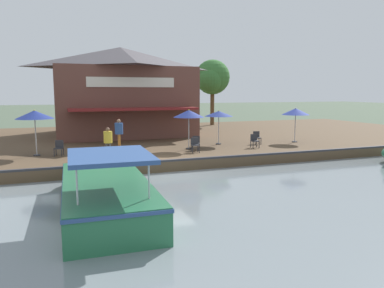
# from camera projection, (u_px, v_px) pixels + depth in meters

# --- Properties ---
(ground_plane) EXTENTS (220.00, 220.00, 0.00)m
(ground_plane) POSITION_uv_depth(u_px,v_px,m) (165.00, 174.00, 18.78)
(ground_plane) COLOR #4C5B47
(quay_deck) EXTENTS (22.00, 56.00, 0.60)m
(quay_deck) POSITION_uv_depth(u_px,v_px,m) (125.00, 141.00, 28.97)
(quay_deck) COLOR brown
(quay_deck) RESTS_ON ground
(quay_edge_fender) EXTENTS (0.20, 50.40, 0.10)m
(quay_edge_fender) POSITION_uv_depth(u_px,v_px,m) (164.00, 161.00, 18.78)
(quay_edge_fender) COLOR #2D2D33
(quay_edge_fender) RESTS_ON quay_deck
(waterfront_restaurant) EXTENTS (10.90, 10.98, 7.09)m
(waterfront_restaurant) POSITION_uv_depth(u_px,v_px,m) (121.00, 90.00, 30.83)
(waterfront_restaurant) COLOR brown
(waterfront_restaurant) RESTS_ON quay_deck
(patio_umbrella_back_row) EXTENTS (1.89, 1.89, 2.44)m
(patio_umbrella_back_row) POSITION_uv_depth(u_px,v_px,m) (189.00, 114.00, 22.67)
(patio_umbrella_back_row) COLOR #B7B7B7
(patio_umbrella_back_row) RESTS_ON quay_deck
(patio_umbrella_mid_patio_left) EXTENTS (1.90, 1.90, 2.27)m
(patio_umbrella_mid_patio_left) POSITION_uv_depth(u_px,v_px,m) (219.00, 114.00, 24.83)
(patio_umbrella_mid_patio_left) COLOR #B7B7B7
(patio_umbrella_mid_patio_left) RESTS_ON quay_deck
(patio_umbrella_mid_patio_right) EXTENTS (2.02, 2.02, 2.53)m
(patio_umbrella_mid_patio_right) POSITION_uv_depth(u_px,v_px,m) (35.00, 115.00, 20.29)
(patio_umbrella_mid_patio_right) COLOR #B7B7B7
(patio_umbrella_mid_patio_right) RESTS_ON quay_deck
(patio_umbrella_far_corner) EXTENTS (1.91, 1.91, 2.40)m
(patio_umbrella_far_corner) POSITION_uv_depth(u_px,v_px,m) (296.00, 112.00, 25.89)
(patio_umbrella_far_corner) COLOR #B7B7B7
(patio_umbrella_far_corner) RESTS_ON quay_deck
(cafe_chair_mid_patio) EXTENTS (0.49, 0.49, 0.85)m
(cafe_chair_mid_patio) POSITION_uv_depth(u_px,v_px,m) (255.00, 140.00, 23.51)
(cafe_chair_mid_patio) COLOR #2D2D33
(cafe_chair_mid_patio) RESTS_ON quay_deck
(cafe_chair_under_first_umbrella) EXTENTS (0.59, 0.59, 0.85)m
(cafe_chair_under_first_umbrella) POSITION_uv_depth(u_px,v_px,m) (196.00, 142.00, 22.47)
(cafe_chair_under_first_umbrella) COLOR #2D2D33
(cafe_chair_under_first_umbrella) RESTS_ON quay_deck
(cafe_chair_back_row_seat) EXTENTS (0.50, 0.50, 0.85)m
(cafe_chair_back_row_seat) POSITION_uv_depth(u_px,v_px,m) (195.00, 144.00, 21.70)
(cafe_chair_back_row_seat) COLOR #2D2D33
(cafe_chair_back_row_seat) RESTS_ON quay_deck
(cafe_chair_beside_entrance) EXTENTS (0.52, 0.52, 0.85)m
(cafe_chair_beside_entrance) POSITION_uv_depth(u_px,v_px,m) (257.00, 137.00, 25.16)
(cafe_chair_beside_entrance) COLOR #2D2D33
(cafe_chair_beside_entrance) RESTS_ON quay_deck
(cafe_chair_facing_river) EXTENTS (0.54, 0.54, 0.85)m
(cafe_chair_facing_river) POSITION_uv_depth(u_px,v_px,m) (59.00, 147.00, 20.54)
(cafe_chair_facing_river) COLOR #2D2D33
(cafe_chair_facing_river) RESTS_ON quay_deck
(person_mid_patio) EXTENTS (0.46, 0.46, 1.61)m
(person_mid_patio) POSITION_uv_depth(u_px,v_px,m) (108.00, 139.00, 19.96)
(person_mid_patio) COLOR #4C4C56
(person_mid_patio) RESTS_ON quay_deck
(person_near_entrance) EXTENTS (0.51, 0.51, 1.81)m
(person_near_entrance) POSITION_uv_depth(u_px,v_px,m) (119.00, 130.00, 23.27)
(person_near_entrance) COLOR orange
(person_near_entrance) RESTS_ON quay_deck
(motorboat_nearest_quay) EXTENTS (8.66, 3.00, 2.24)m
(motorboat_nearest_quay) POSITION_uv_depth(u_px,v_px,m) (104.00, 188.00, 13.38)
(motorboat_nearest_quay) COLOR #287047
(motorboat_nearest_quay) RESTS_ON river_water
(tree_behind_restaurant) EXTENTS (3.81, 3.63, 6.83)m
(tree_behind_restaurant) POSITION_uv_depth(u_px,v_px,m) (212.00, 78.00, 38.97)
(tree_behind_restaurant) COLOR brown
(tree_behind_restaurant) RESTS_ON quay_deck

